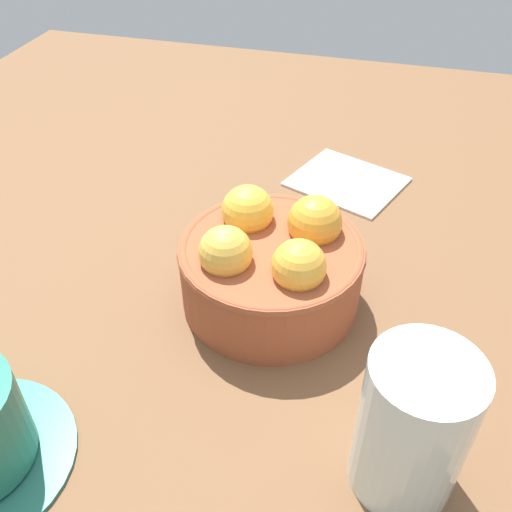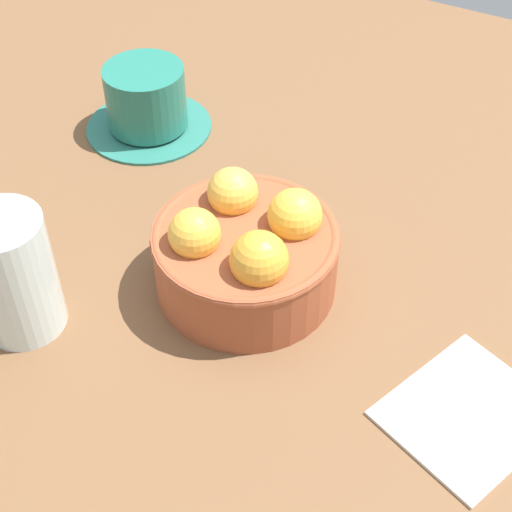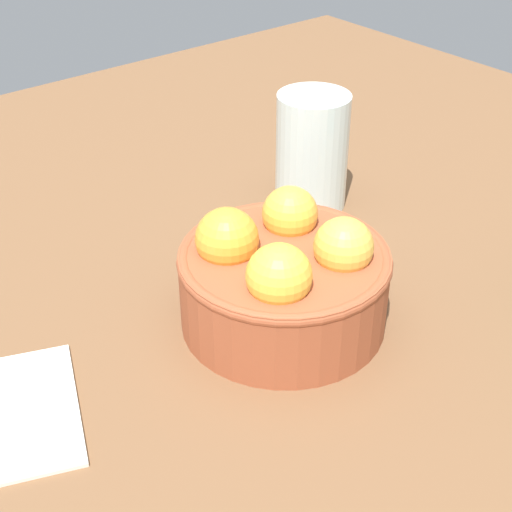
% 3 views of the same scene
% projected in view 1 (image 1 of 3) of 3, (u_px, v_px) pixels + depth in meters
% --- Properties ---
extents(ground_plane, '(1.15, 1.18, 0.04)m').
position_uv_depth(ground_plane, '(270.00, 315.00, 0.51)').
color(ground_plane, brown).
extents(terracotta_bowl, '(0.15, 0.15, 0.09)m').
position_uv_depth(terracotta_bowl, '(271.00, 264.00, 0.47)').
color(terracotta_bowl, '#9E4C2D').
rests_on(terracotta_bowl, ground_plane).
extents(water_glass, '(0.07, 0.07, 0.11)m').
position_uv_depth(water_glass, '(413.00, 427.00, 0.34)').
color(water_glass, silver).
rests_on(water_glass, ground_plane).
extents(folded_napkin, '(0.14, 0.13, 0.01)m').
position_uv_depth(folded_napkin, '(347.00, 181.00, 0.64)').
color(folded_napkin, white).
rests_on(folded_napkin, ground_plane).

